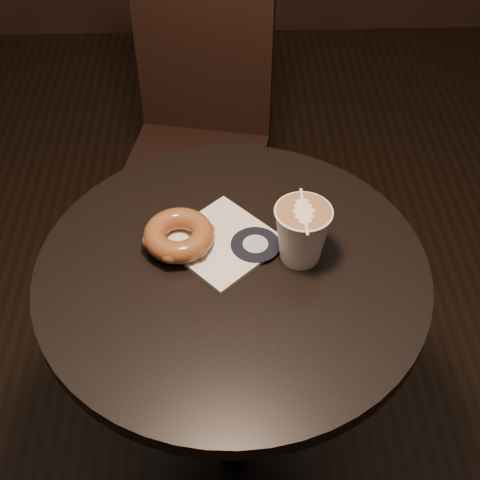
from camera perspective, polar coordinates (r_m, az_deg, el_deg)
The scene contains 5 objects.
cafe_table at distance 1.33m, azimuth -0.61°, elevation -8.02°, with size 0.70×0.70×0.75m.
chair at distance 1.90m, azimuth -3.45°, elevation 10.38°, with size 0.45×0.45×0.95m.
pastry_bag at distance 1.22m, azimuth -1.52°, elevation -0.18°, with size 0.17×0.17×0.01m, color white.
doughnut at distance 1.20m, azimuth -5.25°, elevation 0.42°, with size 0.13×0.13×0.04m, color brown.
latte_cup at distance 1.16m, azimuth 5.28°, elevation 0.50°, with size 0.10×0.10×0.11m, color white, non-canonical shape.
Camera 1 is at (-0.01, -0.79, 1.62)m, focal length 50.00 mm.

